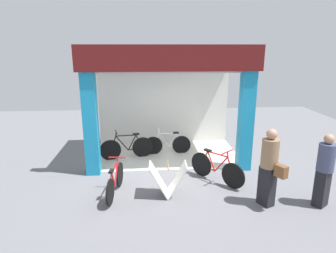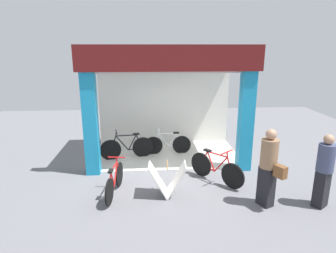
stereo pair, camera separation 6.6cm
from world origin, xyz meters
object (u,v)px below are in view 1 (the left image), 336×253
(bicycle_inside_0, at_px, (168,144))
(pedestrian_0, at_px, (269,166))
(bicycle_parked_0, at_px, (216,168))
(bicycle_parked_1, at_px, (115,181))
(sandwich_board_sign, at_px, (168,180))
(bicycle_inside_1, at_px, (127,148))
(pedestrian_1, at_px, (325,169))

(bicycle_inside_0, xyz_separation_m, pedestrian_0, (1.99, -3.43, 0.60))
(bicycle_parked_0, bearing_deg, bicycle_inside_0, 117.43)
(bicycle_inside_0, bearing_deg, bicycle_parked_1, -118.73)
(bicycle_inside_0, distance_m, bicycle_parked_1, 3.07)
(bicycle_parked_1, xyz_separation_m, pedestrian_0, (3.46, -0.74, 0.60))
(pedestrian_0, bearing_deg, bicycle_parked_0, 124.38)
(bicycle_inside_0, relative_size, sandwich_board_sign, 1.69)
(bicycle_inside_1, bearing_deg, pedestrian_1, -35.58)
(bicycle_parked_0, xyz_separation_m, pedestrian_1, (2.07, -1.38, 0.50))
(bicycle_parked_1, relative_size, sandwich_board_sign, 1.69)
(bicycle_inside_0, xyz_separation_m, pedestrian_1, (3.20, -3.56, 0.54))
(bicycle_parked_1, height_order, pedestrian_1, pedestrian_1)
(bicycle_inside_1, distance_m, sandwich_board_sign, 2.73)
(sandwich_board_sign, bearing_deg, bicycle_inside_0, 85.78)
(bicycle_parked_0, bearing_deg, bicycle_parked_1, -168.83)
(sandwich_board_sign, bearing_deg, pedestrian_1, -12.45)
(bicycle_parked_0, relative_size, pedestrian_1, 0.80)
(bicycle_inside_1, xyz_separation_m, bicycle_parked_1, (-0.15, -2.37, -0.03))
(bicycle_inside_0, height_order, bicycle_inside_1, bicycle_inside_1)
(bicycle_inside_1, height_order, bicycle_parked_1, bicycle_inside_1)
(sandwich_board_sign, height_order, pedestrian_0, pedestrian_0)
(bicycle_inside_0, bearing_deg, pedestrian_0, -59.91)
(bicycle_inside_1, relative_size, pedestrian_1, 0.99)
(bicycle_inside_0, relative_size, bicycle_parked_1, 1.00)
(bicycle_inside_1, distance_m, bicycle_parked_0, 3.08)
(bicycle_parked_1, distance_m, pedestrian_0, 3.59)
(bicycle_inside_0, xyz_separation_m, bicycle_parked_0, (1.13, -2.18, 0.03))
(bicycle_parked_1, bearing_deg, pedestrian_1, -10.50)
(bicycle_inside_0, distance_m, bicycle_parked_0, 2.45)
(bicycle_inside_1, relative_size, bicycle_parked_1, 1.07)
(pedestrian_0, bearing_deg, bicycle_parked_1, 167.89)
(bicycle_inside_0, height_order, sandwich_board_sign, bicycle_inside_0)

